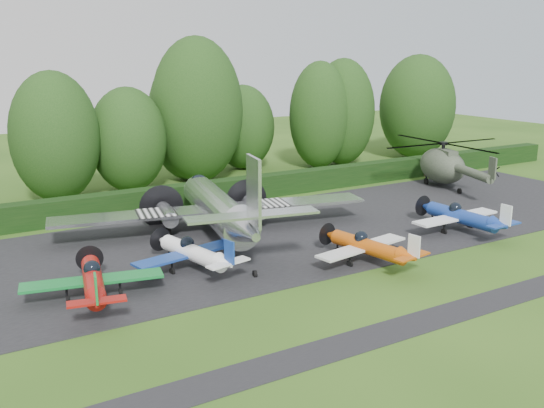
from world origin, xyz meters
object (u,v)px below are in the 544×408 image
helicopter (443,163)px  light_plane_orange (368,246)px  light_plane_red (93,280)px  light_plane_blue (461,216)px  transport_plane (220,209)px  light_plane_white (193,252)px  sign_board (432,163)px

helicopter → light_plane_orange: bearing=-164.5°
light_plane_red → light_plane_blue: bearing=-13.8°
transport_plane → light_plane_red: (-10.87, -7.05, -0.89)m
transport_plane → light_plane_blue: transport_plane is taller
light_plane_white → light_plane_orange: size_ratio=1.02×
light_plane_red → light_plane_white: size_ratio=1.03×
light_plane_blue → light_plane_orange: bearing=-168.6°
light_plane_orange → sign_board: light_plane_orange is taller
light_plane_red → light_plane_orange: light_plane_red is taller
helicopter → light_plane_blue: bearing=-149.3°
light_plane_blue → helicopter: helicopter is taller
light_plane_orange → light_plane_blue: bearing=19.5°
light_plane_red → light_plane_white: 6.63m
transport_plane → light_plane_blue: bearing=-38.8°
helicopter → sign_board: helicopter is taller
helicopter → sign_board: (3.32, 4.63, -1.09)m
light_plane_orange → helicopter: helicopter is taller
light_plane_white → light_plane_blue: size_ratio=0.95×
helicopter → sign_board: size_ratio=4.81×
light_plane_red → light_plane_white: bearing=2.6°
light_plane_red → light_plane_white: light_plane_red is taller
light_plane_red → light_plane_blue: (26.55, -1.01, 0.03)m
light_plane_red → helicopter: (37.06, 11.03, 1.17)m
light_plane_blue → transport_plane: bearing=154.3°
transport_plane → helicopter: 26.49m
light_plane_white → transport_plane: bearing=62.5°
light_plane_red → sign_board: 43.31m
transport_plane → light_plane_orange: 11.29m
light_plane_blue → sign_board: (13.83, 16.68, 0.04)m
transport_plane → helicopter: bearing=-3.0°
light_plane_orange → light_plane_blue: (10.24, 1.79, 0.09)m
light_plane_white → sign_board: size_ratio=2.30×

